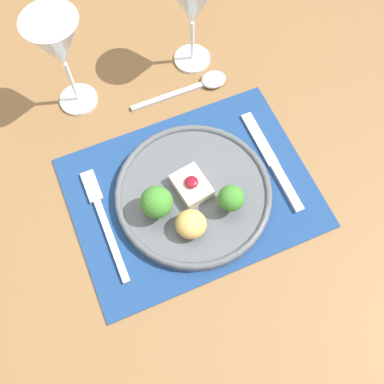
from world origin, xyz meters
The scene contains 9 objects.
ground_plane centered at (0.00, 0.00, 0.00)m, with size 8.00×8.00×0.00m, color #4C4742.
dining_table centered at (0.00, 0.00, 0.70)m, with size 1.57×1.28×0.77m.
placemat centered at (0.00, 0.00, 0.78)m, with size 0.42×0.31×0.00m, color navy.
dinner_plate centered at (-0.01, -0.01, 0.79)m, with size 0.27×0.27×0.08m.
fork centered at (-0.16, 0.02, 0.78)m, with size 0.02×0.21×0.01m.
knife centered at (0.16, -0.01, 0.78)m, with size 0.02×0.21×0.01m.
spoon centered at (0.11, 0.20, 0.78)m, with size 0.20×0.04×0.01m.
wine_glass_near centered at (0.12, 0.27, 0.92)m, with size 0.09×0.09×0.20m.
wine_glass_far centered at (-0.12, 0.27, 0.92)m, with size 0.09×0.09×0.20m.
Camera 1 is at (-0.12, -0.30, 1.49)m, focal length 42.00 mm.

